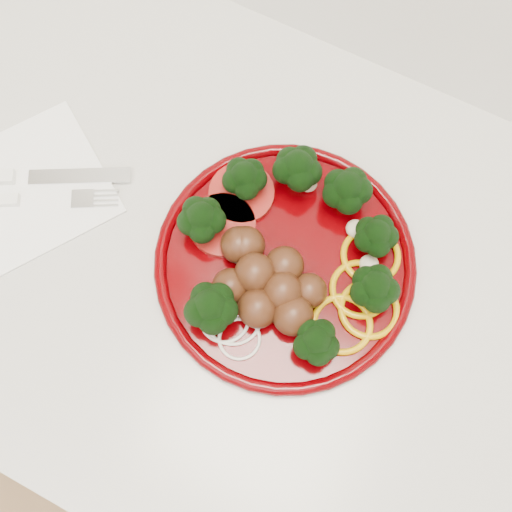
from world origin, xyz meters
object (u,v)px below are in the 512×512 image
at_px(knife, 9,177).
at_px(fork, 4,200).
at_px(plate, 287,258).
at_px(napkin, 31,187).

bearing_deg(knife, fork, -97.00).
bearing_deg(plate, fork, -165.69).
distance_m(napkin, fork, 0.03).
relative_size(knife, fork, 1.13).
bearing_deg(plate, napkin, -170.33).
relative_size(plate, knife, 1.44).
bearing_deg(napkin, fork, -117.54).
bearing_deg(fork, napkin, 33.31).
relative_size(plate, fork, 1.62).
distance_m(plate, knife, 0.33).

